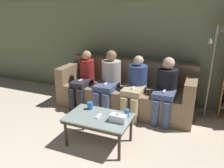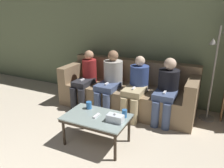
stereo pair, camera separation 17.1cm
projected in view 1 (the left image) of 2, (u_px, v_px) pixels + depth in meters
name	position (u px, v px, depth m)	size (l,w,h in m)	color
wall_back	(136.00, 37.00, 4.40)	(12.00, 0.06, 2.60)	#707F5B
couch	(126.00, 91.00, 4.26)	(2.55, 0.91, 0.90)	#897051
coffee_table	(99.00, 119.00, 3.05)	(0.90, 0.58, 0.43)	#8C9E99
cup_near_left	(127.00, 113.00, 3.01)	(0.07, 0.07, 0.11)	#3372BF
cup_near_right	(90.00, 106.00, 3.24)	(0.08, 0.08, 0.11)	#3372BF
tissue_box	(118.00, 118.00, 2.88)	(0.22, 0.12, 0.13)	silver
game_remote	(99.00, 116.00, 3.03)	(0.04, 0.15, 0.02)	white
standing_lamp	(213.00, 63.00, 3.64)	(0.31, 0.26, 1.61)	gray
seated_person_left_end	(84.00, 78.00, 4.25)	(0.31, 0.67, 1.09)	#28282D
seated_person_mid_left	(109.00, 79.00, 4.07)	(0.36, 0.71, 1.13)	#47567A
seated_person_mid_right	(136.00, 84.00, 3.87)	(0.33, 0.71, 1.07)	tan
seated_person_right_end	(166.00, 87.00, 3.70)	(0.35, 0.65, 1.09)	#47567A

